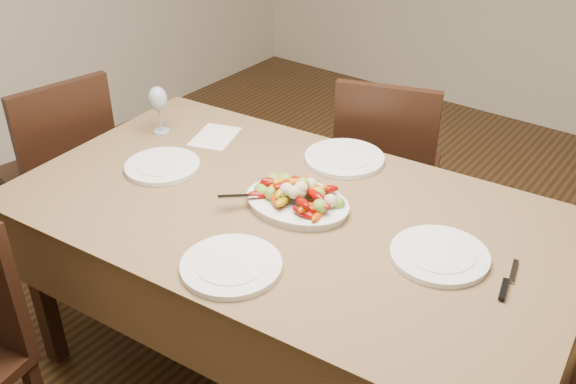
# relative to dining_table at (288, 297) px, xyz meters

# --- Properties ---
(dining_table) EXTENTS (1.92, 1.19, 0.76)m
(dining_table) POSITION_rel_dining_table_xyz_m (0.00, 0.00, 0.00)
(dining_table) COLOR brown
(dining_table) RESTS_ON ground
(chair_far) EXTENTS (0.53, 0.53, 0.95)m
(chair_far) POSITION_rel_dining_table_xyz_m (-0.09, 0.88, 0.10)
(chair_far) COLOR black
(chair_far) RESTS_ON ground
(chair_left) EXTENTS (0.49, 0.49, 0.95)m
(chair_left) POSITION_rel_dining_table_xyz_m (-1.27, -0.04, 0.10)
(chair_left) COLOR black
(chair_left) RESTS_ON ground
(serving_platter) EXTENTS (0.36, 0.28, 0.02)m
(serving_platter) POSITION_rel_dining_table_xyz_m (0.02, 0.02, 0.39)
(serving_platter) COLOR white
(serving_platter) RESTS_ON dining_table
(roasted_vegetables) EXTENTS (0.30, 0.21, 0.09)m
(roasted_vegetables) POSITION_rel_dining_table_xyz_m (0.02, 0.02, 0.45)
(roasted_vegetables) COLOR #760702
(roasted_vegetables) RESTS_ON serving_platter
(serving_spoon) EXTENTS (0.26, 0.22, 0.03)m
(serving_spoon) POSITION_rel_dining_table_xyz_m (-0.04, -0.02, 0.43)
(serving_spoon) COLOR #9EA0A8
(serving_spoon) RESTS_ON serving_platter
(plate_left) EXTENTS (0.27, 0.27, 0.02)m
(plate_left) POSITION_rel_dining_table_xyz_m (-0.52, -0.06, 0.39)
(plate_left) COLOR white
(plate_left) RESTS_ON dining_table
(plate_right) EXTENTS (0.29, 0.29, 0.02)m
(plate_right) POSITION_rel_dining_table_xyz_m (0.51, 0.05, 0.39)
(plate_right) COLOR white
(plate_right) RESTS_ON dining_table
(plate_far) EXTENTS (0.29, 0.29, 0.02)m
(plate_far) POSITION_rel_dining_table_xyz_m (-0.03, 0.39, 0.39)
(plate_far) COLOR white
(plate_far) RESTS_ON dining_table
(plate_near) EXTENTS (0.29, 0.29, 0.02)m
(plate_near) POSITION_rel_dining_table_xyz_m (0.06, -0.35, 0.39)
(plate_near) COLOR white
(plate_near) RESTS_ON dining_table
(wine_glass) EXTENTS (0.08, 0.08, 0.20)m
(wine_glass) POSITION_rel_dining_table_xyz_m (-0.75, 0.14, 0.48)
(wine_glass) COLOR #8C99A5
(wine_glass) RESTS_ON dining_table
(menu_card) EXTENTS (0.21, 0.25, 0.00)m
(menu_card) POSITION_rel_dining_table_xyz_m (-0.54, 0.24, 0.38)
(menu_card) COLOR silver
(menu_card) RESTS_ON dining_table
(table_knife) EXTENTS (0.06, 0.20, 0.01)m
(table_knife) POSITION_rel_dining_table_xyz_m (0.72, 0.06, 0.38)
(table_knife) COLOR #9EA0A8
(table_knife) RESTS_ON dining_table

